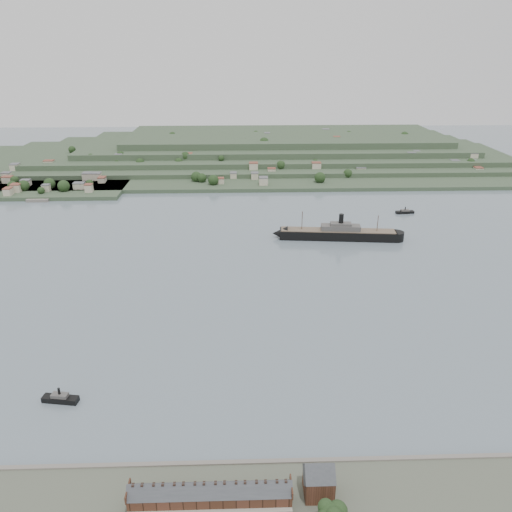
{
  "coord_description": "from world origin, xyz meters",
  "views": [
    {
      "loc": [
        1.47,
        -292.08,
        148.13
      ],
      "look_at": [
        11.93,
        30.0,
        10.74
      ],
      "focal_mm": 35.0,
      "sensor_mm": 36.0,
      "label": 1
    }
  ],
  "objects_px": {
    "gabled_building": "(319,480)",
    "steamship": "(335,233)",
    "tugboat": "(60,398)",
    "terrace_row": "(210,496)"
  },
  "relations": [
    {
      "from": "gabled_building",
      "to": "steamship",
      "type": "relative_size",
      "value": 0.13
    },
    {
      "from": "gabled_building",
      "to": "tugboat",
      "type": "height_order",
      "value": "gabled_building"
    },
    {
      "from": "gabled_building",
      "to": "tugboat",
      "type": "xyz_separation_m",
      "value": [
        -107.94,
        55.11,
        -6.41
      ]
    },
    {
      "from": "gabled_building",
      "to": "steamship",
      "type": "bearing_deg",
      "value": 78.63
    },
    {
      "from": "steamship",
      "to": "gabled_building",
      "type": "bearing_deg",
      "value": -101.37
    },
    {
      "from": "terrace_row",
      "to": "steamship",
      "type": "distance_m",
      "value": 271.88
    },
    {
      "from": "terrace_row",
      "to": "gabled_building",
      "type": "bearing_deg",
      "value": 6.12
    },
    {
      "from": "terrace_row",
      "to": "tugboat",
      "type": "bearing_deg",
      "value": 139.99
    },
    {
      "from": "gabled_building",
      "to": "tugboat",
      "type": "distance_m",
      "value": 121.37
    },
    {
      "from": "terrace_row",
      "to": "gabled_building",
      "type": "relative_size",
      "value": 3.95
    }
  ]
}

